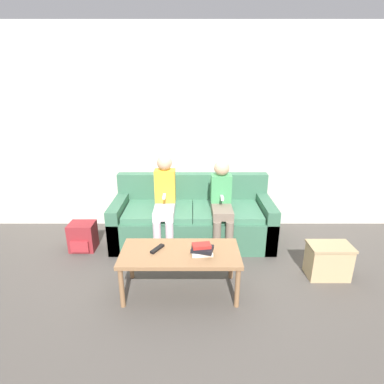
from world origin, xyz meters
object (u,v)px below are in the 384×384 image
at_px(coffee_table, 180,256).
at_px(person_left, 164,199).
at_px(backpack, 82,237).
at_px(person_right, 221,201).
at_px(tv_remote, 157,249).
at_px(couch, 192,220).
at_px(storage_box, 327,261).

relative_size(coffee_table, person_left, 0.98).
bearing_deg(backpack, person_left, 4.02).
height_order(person_left, person_right, person_left).
bearing_deg(coffee_table, backpack, 146.56).
bearing_deg(coffee_table, tv_remote, 171.09).
bearing_deg(couch, backpack, -169.16).
bearing_deg(backpack, person_right, 2.19).
bearing_deg(person_left, person_right, -0.52).
bearing_deg(storage_box, coffee_table, -170.92).
xyz_separation_m(coffee_table, person_right, (0.46, 0.86, 0.21)).
bearing_deg(tv_remote, storage_box, 37.64).
relative_size(tv_remote, backpack, 0.49).
xyz_separation_m(person_left, person_right, (0.67, -0.01, -0.02)).
relative_size(person_left, tv_remote, 6.71).
bearing_deg(backpack, tv_remote, -37.55).
distance_m(coffee_table, storage_box, 1.53).
relative_size(coffee_table, backpack, 3.24).
xyz_separation_m(person_left, storage_box, (1.71, -0.62, -0.44)).
bearing_deg(couch, person_left, -150.84).
height_order(person_right, storage_box, person_right).
xyz_separation_m(person_left, tv_remote, (-0.00, -0.83, -0.18)).
bearing_deg(tv_remote, backpack, 173.22).
height_order(coffee_table, backpack, coffee_table).
height_order(person_left, storage_box, person_left).
xyz_separation_m(storage_box, backpack, (-2.70, 0.55, -0.02)).
bearing_deg(person_right, person_left, 179.48).
distance_m(person_right, storage_box, 1.28).
relative_size(couch, tv_remote, 11.71).
height_order(person_left, backpack, person_left).
height_order(tv_remote, storage_box, tv_remote).
relative_size(person_right, tv_remote, 6.35).
xyz_separation_m(person_right, backpack, (-1.66, -0.06, -0.43)).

